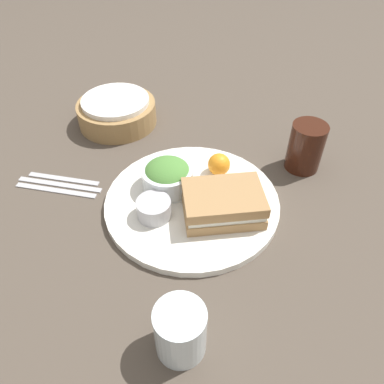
% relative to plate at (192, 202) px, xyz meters
% --- Properties ---
extents(ground_plane, '(4.00, 4.00, 0.00)m').
position_rel_plate_xyz_m(ground_plane, '(0.00, 0.00, -0.01)').
color(ground_plane, '#4C4238').
extents(plate, '(0.34, 0.34, 0.01)m').
position_rel_plate_xyz_m(plate, '(0.00, 0.00, 0.00)').
color(plate, white).
rests_on(plate, ground_plane).
extents(sandwich, '(0.16, 0.13, 0.05)m').
position_rel_plate_xyz_m(sandwich, '(0.06, -0.03, 0.03)').
color(sandwich, '#A37A4C').
rests_on(sandwich, plate).
extents(salad_bowl, '(0.10, 0.10, 0.06)m').
position_rel_plate_xyz_m(salad_bowl, '(-0.05, 0.03, 0.04)').
color(salad_bowl, white).
rests_on(salad_bowl, plate).
extents(dressing_cup, '(0.06, 0.06, 0.03)m').
position_rel_plate_xyz_m(dressing_cup, '(-0.06, -0.05, 0.02)').
color(dressing_cup, '#B7B7BC').
rests_on(dressing_cup, plate).
extents(orange_wedge, '(0.05, 0.05, 0.05)m').
position_rel_plate_xyz_m(orange_wedge, '(0.05, 0.08, 0.03)').
color(orange_wedge, orange).
rests_on(orange_wedge, plate).
extents(drink_glass, '(0.07, 0.07, 0.11)m').
position_rel_plate_xyz_m(drink_glass, '(0.22, 0.14, 0.05)').
color(drink_glass, '#38190F').
rests_on(drink_glass, ground_plane).
extents(bread_basket, '(0.19, 0.19, 0.07)m').
position_rel_plate_xyz_m(bread_basket, '(-0.22, 0.27, 0.02)').
color(bread_basket, '#997547').
rests_on(bread_basket, ground_plane).
extents(fork, '(0.17, 0.03, 0.01)m').
position_rel_plate_xyz_m(fork, '(-0.28, 0.01, -0.00)').
color(fork, '#B2B2B7').
rests_on(fork, ground_plane).
extents(knife, '(0.18, 0.03, 0.01)m').
position_rel_plate_xyz_m(knife, '(-0.28, 0.03, -0.00)').
color(knife, '#B2B2B7').
rests_on(knife, ground_plane).
extents(spoon, '(0.16, 0.03, 0.01)m').
position_rel_plate_xyz_m(spoon, '(-0.28, 0.04, -0.00)').
color(spoon, '#B2B2B7').
rests_on(spoon, ground_plane).
extents(water_glass, '(0.07, 0.07, 0.09)m').
position_rel_plate_xyz_m(water_glass, '(0.02, -0.28, 0.04)').
color(water_glass, silver).
rests_on(water_glass, ground_plane).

